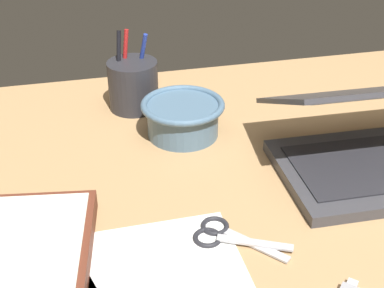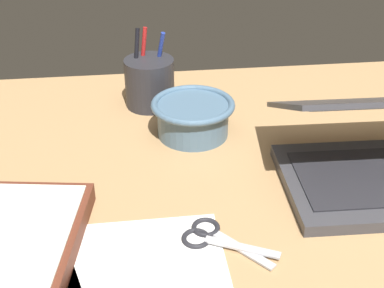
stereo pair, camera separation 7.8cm
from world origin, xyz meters
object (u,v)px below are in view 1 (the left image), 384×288
Objects in this scene: pen_cup at (133,85)px; bowl at (183,117)px; laptop at (382,141)px; scissors at (222,235)px.

bowl is at bearing -61.18° from pen_cup.
scissors is (-29.06, -10.70, -4.24)cm from laptop.
bowl is 14.23cm from pen_cup.
laptop reaches higher than bowl.
laptop is 2.32× the size of bowl.
pen_cup is 40.83cm from scissors.
pen_cup is (-6.84, 12.43, 1.21)cm from bowl.
pen_cup is at bearing 136.03° from scissors.
laptop is 2.29× the size of pen_cup.
bowl is 0.99× the size of pen_cup.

